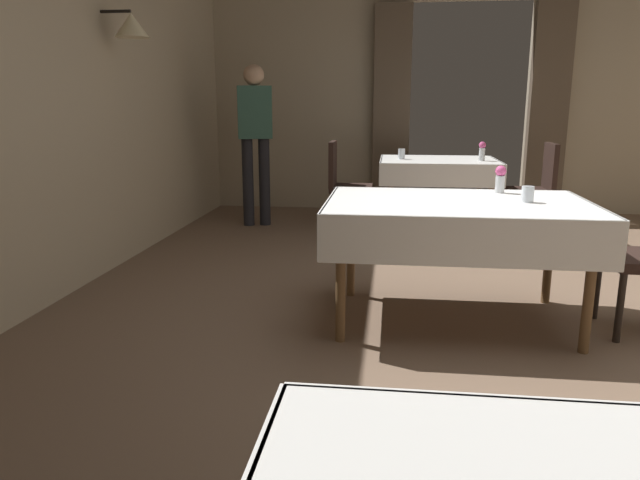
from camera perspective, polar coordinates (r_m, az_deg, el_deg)
The scene contains 12 objects.
ground at distance 3.68m, azimuth 20.81°, elevation -8.72°, with size 10.08×10.08×0.00m, color #7A604C.
wall_left at distance 4.05m, azimuth -28.67°, elevation 14.23°, with size 0.49×8.40×3.00m.
wall_back at distance 7.56m, azimuth 14.24°, elevation 14.18°, with size 6.40×0.27×3.00m.
dining_table_mid at distance 3.61m, azimuth 13.16°, elevation 2.41°, with size 1.56×1.06×0.75m.
dining_table_far at distance 6.32m, azimuth 11.40°, elevation 6.90°, with size 1.21×1.03×0.75m.
chair_far_right at distance 6.40m, azimuth 20.30°, elevation 5.11°, with size 0.45×0.44×0.93m.
chair_far_left at distance 6.29m, azimuth 2.31°, elevation 5.78°, with size 0.44×0.44×0.93m.
flower_vase_mid at distance 3.98m, azimuth 17.11°, elevation 5.76°, with size 0.07×0.07×0.18m.
glass_mid_b at distance 3.65m, azimuth 19.51°, elevation 4.21°, with size 0.07×0.07×0.09m, color silver.
flower_vase_far at distance 6.22m, azimuth 15.47°, elevation 8.38°, with size 0.07×0.07×0.19m.
glass_far_b at distance 6.26m, azimuth 7.92°, elevation 8.28°, with size 0.07×0.07×0.11m, color silver.
person_waiter_by_doorway at distance 6.45m, azimuth -6.32°, elevation 10.42°, with size 0.41×0.31×1.72m.
Camera 1 is at (-0.90, -3.32, 1.31)m, focal length 32.97 mm.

